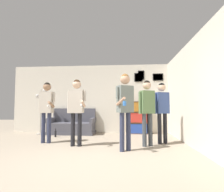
# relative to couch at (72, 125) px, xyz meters

# --- Properties ---
(ground_plane) EXTENTS (20.00, 20.00, 0.00)m
(ground_plane) POSITION_rel_couch_xyz_m (1.14, -3.46, -0.31)
(ground_plane) COLOR gray
(wall_back) EXTENTS (7.49, 0.08, 2.70)m
(wall_back) POSITION_rel_couch_xyz_m (1.15, 0.41, 1.05)
(wall_back) COLOR silver
(wall_back) RESTS_ON ground_plane
(wall_right) EXTENTS (0.06, 6.25, 2.70)m
(wall_right) POSITION_rel_couch_xyz_m (3.72, -1.54, 1.04)
(wall_right) COLOR silver
(wall_right) RESTS_ON ground_plane
(couch) EXTENTS (1.74, 0.80, 0.95)m
(couch) POSITION_rel_couch_xyz_m (0.00, 0.00, 0.00)
(couch) COLOR #4C4C56
(couch) RESTS_ON ground_plane
(bookshelf) EXTENTS (0.83, 0.30, 1.22)m
(bookshelf) POSITION_rel_couch_xyz_m (2.49, 0.19, 0.30)
(bookshelf) COLOR brown
(bookshelf) RESTS_ON ground_plane
(floor_lamp) EXTENTS (0.36, 0.39, 1.69)m
(floor_lamp) POSITION_rel_couch_xyz_m (-1.16, -0.21, 0.89)
(floor_lamp) COLOR #ADA89E
(floor_lamp) RESTS_ON ground_plane
(person_player_foreground_left) EXTENTS (0.50, 0.48, 1.72)m
(person_player_foreground_left) POSITION_rel_couch_xyz_m (-0.20, -1.74, 0.76)
(person_player_foreground_left) COLOR #2D334C
(person_player_foreground_left) RESTS_ON ground_plane
(person_player_foreground_center) EXTENTS (0.50, 0.47, 1.74)m
(person_player_foreground_center) POSITION_rel_couch_xyz_m (0.76, -2.06, 0.77)
(person_player_foreground_center) COLOR black
(person_player_foreground_center) RESTS_ON ground_plane
(person_watcher_holding_cup) EXTENTS (0.42, 0.59, 1.80)m
(person_watcher_holding_cup) POSITION_rel_couch_xyz_m (2.04, -2.45, 0.82)
(person_watcher_holding_cup) COLOR #2D334C
(person_watcher_holding_cup) RESTS_ON ground_plane
(person_spectator_near_bookshelf) EXTENTS (0.46, 0.34, 1.72)m
(person_spectator_near_bookshelf) POSITION_rel_couch_xyz_m (2.61, -1.91, 0.75)
(person_spectator_near_bookshelf) COLOR #3D4247
(person_spectator_near_bookshelf) RESTS_ON ground_plane
(person_spectator_far_right) EXTENTS (0.47, 0.33, 1.69)m
(person_spectator_far_right) POSITION_rel_couch_xyz_m (3.06, -1.55, 0.74)
(person_spectator_far_right) COLOR black
(person_spectator_far_right) RESTS_ON ground_plane
(bottle_on_floor) EXTENTS (0.06, 0.06, 0.28)m
(bottle_on_floor) POSITION_rel_couch_xyz_m (-0.33, -0.78, -0.20)
(bottle_on_floor) COLOR black
(bottle_on_floor) RESTS_ON ground_plane
(drinking_cup) EXTENTS (0.08, 0.08, 0.12)m
(drinking_cup) POSITION_rel_couch_xyz_m (2.68, 0.19, 0.97)
(drinking_cup) COLOR white
(drinking_cup) RESTS_ON bookshelf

